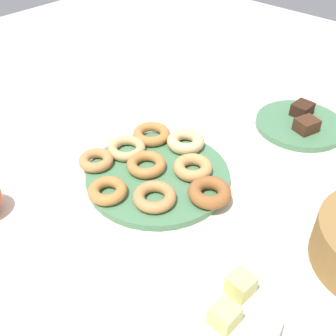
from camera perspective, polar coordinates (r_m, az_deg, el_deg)
ground_plane at (r=0.89m, az=-1.42°, el=-1.45°), size 2.40×2.40×0.00m
donut_plate at (r=0.88m, az=-1.43°, el=-1.06°), size 0.31×0.31×0.02m
donut_0 at (r=0.80m, az=-1.91°, el=-4.06°), size 0.09×0.09×0.02m
donut_1 at (r=0.87m, az=3.51°, el=0.09°), size 0.11×0.11×0.03m
donut_2 at (r=0.88m, az=-3.09°, el=0.51°), size 0.11×0.11×0.02m
donut_3 at (r=0.83m, az=-8.51°, el=-3.17°), size 0.09×0.09×0.02m
donut_4 at (r=0.91m, az=-10.11°, el=1.08°), size 0.09×0.09×0.02m
donut_5 at (r=0.98m, az=-2.33°, el=4.81°), size 0.12×0.12×0.02m
donut_6 at (r=0.81m, az=5.88°, el=-3.44°), size 0.10×0.10×0.03m
donut_7 at (r=0.93m, az=-5.86°, el=2.78°), size 0.12×0.12×0.02m
donut_8 at (r=0.95m, az=2.49°, el=3.78°), size 0.12×0.12×0.03m
cake_plate at (r=1.10m, az=18.09°, el=5.85°), size 0.22×0.22×0.02m
brownie_near at (r=1.12m, az=18.40°, el=7.88°), size 0.05×0.05×0.03m
brownie_far at (r=1.06m, az=18.95°, el=5.73°), size 0.06×0.06×0.03m
fruit_bowl at (r=0.66m, az=8.34°, el=-19.36°), size 0.16×0.16×0.04m
melon_chunk_left at (r=0.64m, az=10.21°, el=-15.93°), size 0.04×0.04×0.04m
melon_chunk_right at (r=0.61m, az=7.98°, el=-19.92°), size 0.04×0.04×0.04m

